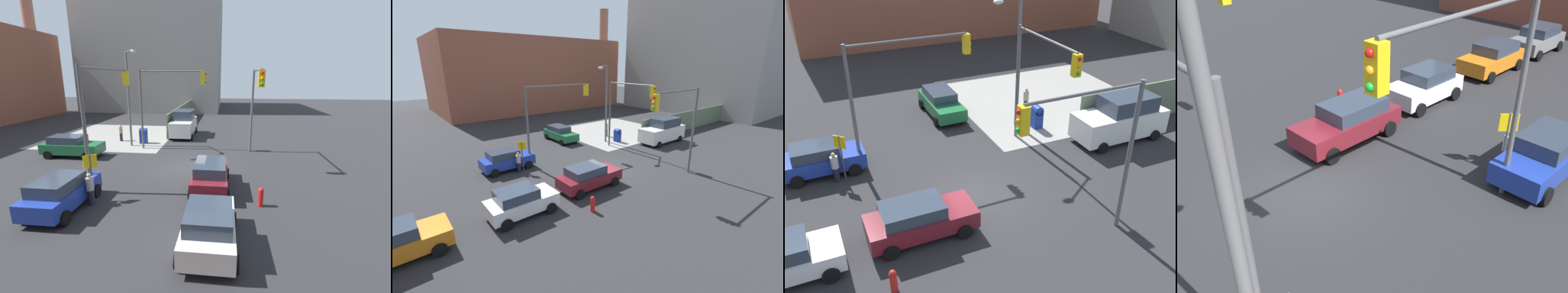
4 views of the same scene
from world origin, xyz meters
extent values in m
plane|color=#28282B|center=(0.00, 0.00, 0.00)|extent=(120.00, 120.00, 0.00)
cube|color=gray|center=(9.00, 9.00, 0.01)|extent=(12.00, 12.00, 0.01)
cube|color=#607056|center=(17.07, 3.20, 1.20)|extent=(18.14, 0.12, 2.40)
cube|color=gray|center=(36.00, 10.88, 10.52)|extent=(20.00, 24.00, 21.05)
cylinder|color=brown|center=(26.52, 30.00, 9.42)|extent=(1.80, 1.80, 18.83)
cylinder|color=#59595B|center=(-4.50, 4.50, 3.25)|extent=(0.18, 0.18, 6.50)
cylinder|color=#59595B|center=(-1.52, 4.50, 6.38)|extent=(5.95, 0.12, 0.12)
cube|color=yellow|center=(1.45, 4.50, 5.85)|extent=(0.32, 0.36, 1.00)
sphere|color=red|center=(1.63, 4.50, 6.17)|extent=(0.18, 0.18, 0.18)
sphere|color=orange|center=(1.63, 4.50, 5.85)|extent=(0.18, 0.18, 0.18)
sphere|color=green|center=(1.63, 4.50, 5.53)|extent=(0.18, 0.18, 0.18)
cylinder|color=#59595B|center=(4.50, -4.50, 3.25)|extent=(0.18, 0.18, 6.50)
cylinder|color=#59595B|center=(2.09, -4.50, 6.38)|extent=(4.82, 0.12, 0.12)
cube|color=yellow|center=(-0.32, -4.50, 5.85)|extent=(0.32, 0.36, 1.00)
sphere|color=red|center=(-0.50, -4.50, 6.17)|extent=(0.18, 0.18, 0.18)
sphere|color=orange|center=(-0.50, -4.50, 5.85)|extent=(0.18, 0.18, 0.18)
sphere|color=green|center=(-0.50, -4.50, 5.53)|extent=(0.18, 0.18, 0.18)
cylinder|color=#59595B|center=(4.50, 4.50, 3.25)|extent=(0.18, 0.18, 6.50)
cylinder|color=#59595B|center=(4.50, 1.95, 6.38)|extent=(0.12, 5.10, 0.12)
cube|color=yellow|center=(4.50, -0.60, 5.85)|extent=(0.36, 0.32, 1.00)
sphere|color=red|center=(4.50, -0.78, 6.17)|extent=(0.18, 0.18, 0.18)
sphere|color=orange|center=(4.50, -0.78, 5.85)|extent=(0.18, 0.18, 0.18)
sphere|color=green|center=(4.50, -0.78, 5.53)|extent=(0.18, 0.18, 0.18)
cylinder|color=slate|center=(5.20, 5.80, 4.00)|extent=(0.20, 0.20, 8.00)
cylinder|color=slate|center=(4.20, 5.14, 7.90)|extent=(2.06, 1.40, 0.10)
ellipsoid|color=silver|center=(3.19, 4.48, 7.75)|extent=(0.56, 0.36, 0.24)
cylinder|color=#4C4C4C|center=(-5.40, 3.89, 1.20)|extent=(0.08, 0.08, 2.40)
cube|color=yellow|center=(-5.40, 3.89, 2.05)|extent=(0.48, 0.48, 0.64)
cube|color=navy|center=(6.20, 5.00, 0.57)|extent=(0.56, 0.64, 1.15)
cylinder|color=navy|center=(6.20, 5.00, 1.15)|extent=(0.56, 0.64, 0.56)
cylinder|color=red|center=(-5.00, -4.20, 0.40)|extent=(0.26, 0.26, 0.80)
sphere|color=red|center=(-5.00, -4.20, 0.82)|extent=(0.24, 0.24, 0.24)
cube|color=maroon|center=(-3.19, -1.73, 0.70)|extent=(4.44, 1.80, 0.75)
cube|color=#2D3847|center=(-3.54, -1.73, 1.35)|extent=(2.48, 1.58, 0.55)
cylinder|color=black|center=(-1.68, -0.83, 0.32)|extent=(0.64, 0.22, 0.64)
cylinder|color=black|center=(-1.68, -2.63, 0.32)|extent=(0.64, 0.22, 0.64)
cylinder|color=black|center=(-4.70, -0.83, 0.32)|extent=(0.64, 0.22, 0.64)
cylinder|color=black|center=(-4.70, -2.63, 0.32)|extent=(0.64, 0.22, 0.64)
cube|color=#1E389E|center=(-6.24, 4.90, 0.70)|extent=(4.02, 1.80, 0.75)
cube|color=#2D3847|center=(-6.57, 4.90, 1.35)|extent=(2.25, 1.58, 0.55)
cylinder|color=black|center=(-4.88, 5.80, 0.32)|extent=(0.64, 0.22, 0.64)
cylinder|color=black|center=(-4.88, 4.00, 0.32)|extent=(0.64, 0.22, 0.64)
cylinder|color=black|center=(-7.61, 5.80, 0.32)|extent=(0.64, 0.22, 0.64)
cylinder|color=black|center=(-7.61, 4.00, 0.32)|extent=(0.64, 0.22, 0.64)
cube|color=#1E6638|center=(1.56, 9.10, 0.70)|extent=(1.80, 4.44, 0.75)
cube|color=#2D3847|center=(1.56, 9.46, 1.35)|extent=(1.58, 2.49, 0.55)
cylinder|color=black|center=(2.46, 7.59, 0.32)|extent=(0.22, 0.64, 0.64)
cylinder|color=black|center=(0.66, 7.59, 0.32)|extent=(0.22, 0.64, 0.64)
cylinder|color=black|center=(2.46, 10.61, 0.32)|extent=(0.22, 0.64, 0.64)
cylinder|color=black|center=(0.66, 10.61, 0.32)|extent=(0.22, 0.64, 0.64)
cube|color=white|center=(-8.24, -1.98, 0.70)|extent=(3.81, 1.80, 0.75)
cube|color=#2D3847|center=(-8.54, -1.98, 1.35)|extent=(2.13, 1.58, 0.55)
cylinder|color=black|center=(-6.94, -1.08, 0.32)|extent=(0.64, 0.22, 0.64)
cylinder|color=black|center=(-6.94, -2.88, 0.32)|extent=(0.64, 0.22, 0.64)
cylinder|color=black|center=(-9.53, -1.08, 0.32)|extent=(0.64, 0.22, 0.64)
cylinder|color=black|center=(-9.53, -2.88, 0.32)|extent=(0.64, 0.22, 0.64)
cube|color=white|center=(9.71, 1.80, 1.02)|extent=(5.40, 2.10, 1.40)
cube|color=#2D3847|center=(10.14, 1.80, 2.17)|extent=(3.02, 1.85, 0.90)
cylinder|color=black|center=(7.87, 0.75, 0.32)|extent=(0.64, 0.22, 0.64)
cylinder|color=black|center=(7.87, 2.85, 0.32)|extent=(0.64, 0.22, 0.64)
cylinder|color=black|center=(11.54, 0.75, 0.32)|extent=(0.64, 0.22, 0.64)
cylinder|color=black|center=(11.54, 2.85, 0.32)|extent=(0.64, 0.22, 0.64)
cylinder|color=#9E937A|center=(6.80, 7.40, 1.08)|extent=(0.36, 0.36, 0.61)
sphere|color=tan|center=(6.80, 7.40, 1.49)|extent=(0.21, 0.21, 0.21)
cylinder|color=#1E1E2D|center=(6.80, 7.40, 0.39)|extent=(0.28, 0.28, 0.77)
cylinder|color=#B2B2B7|center=(-5.80, 3.80, 1.08)|extent=(0.36, 0.36, 0.61)
sphere|color=tan|center=(-5.80, 3.80, 1.50)|extent=(0.21, 0.21, 0.21)
cylinder|color=#1E1E2D|center=(-5.80, 3.80, 0.39)|extent=(0.28, 0.28, 0.78)
camera|label=1|loc=(-16.53, -2.44, 5.93)|focal=24.00mm
camera|label=2|loc=(-13.50, -14.29, 8.07)|focal=24.00mm
camera|label=3|loc=(-6.74, -15.44, 11.85)|focal=40.00mm
camera|label=4|loc=(6.81, 9.80, 8.59)|focal=40.00mm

